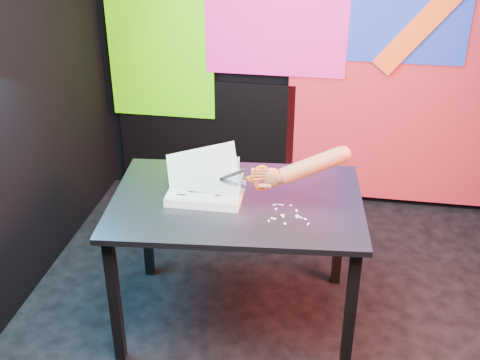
# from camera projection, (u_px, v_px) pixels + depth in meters

# --- Properties ---
(room) EXTENTS (3.01, 3.01, 2.71)m
(room) POSITION_uv_depth(u_px,v_px,m) (295.00, 92.00, 2.62)
(room) COLOR black
(room) RESTS_ON ground
(backdrop) EXTENTS (2.88, 0.05, 2.08)m
(backdrop) POSITION_uv_depth(u_px,v_px,m) (320.00, 76.00, 4.07)
(backdrop) COLOR red
(backdrop) RESTS_ON ground
(work_table) EXTENTS (1.32, 0.94, 0.75)m
(work_table) POSITION_uv_depth(u_px,v_px,m) (237.00, 214.00, 3.04)
(work_table) COLOR black
(work_table) RESTS_ON ground
(printout_stack) EXTENTS (0.41, 0.28, 0.28)m
(printout_stack) POSITION_uv_depth(u_px,v_px,m) (206.00, 192.00, 3.01)
(printout_stack) COLOR silver
(printout_stack) RESTS_ON work_table
(scissors) EXTENTS (0.24, 0.06, 0.14)m
(scissors) POSITION_uv_depth(u_px,v_px,m) (258.00, 178.00, 2.93)
(scissors) COLOR #A1A3AD
(scissors) RESTS_ON printout_stack
(hand_forearm) EXTENTS (0.46, 0.16, 0.21)m
(hand_forearm) POSITION_uv_depth(u_px,v_px,m) (306.00, 167.00, 2.92)
(hand_forearm) COLOR brown
(hand_forearm) RESTS_ON work_table
(paper_clippings) EXTENTS (0.19, 0.19, 0.00)m
(paper_clippings) POSITION_uv_depth(u_px,v_px,m) (288.00, 215.00, 2.86)
(paper_clippings) COLOR white
(paper_clippings) RESTS_ON work_table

